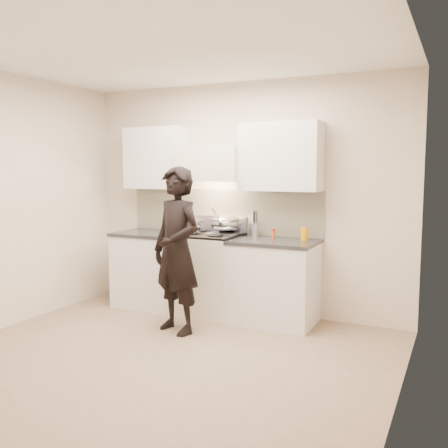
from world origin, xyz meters
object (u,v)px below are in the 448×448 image
object	(u,v)px
counter_right	(274,281)
wok	(226,223)
stove	(207,273)
person	(177,250)
utensil_crock	(254,229)

from	to	relation	value
counter_right	wok	size ratio (longest dim) A/B	1.89
stove	counter_right	distance (m)	0.83
wok	person	bearing A→B (deg)	-99.19
counter_right	utensil_crock	bearing A→B (deg)	151.31
wok	person	size ratio (longest dim) A/B	0.28
stove	person	size ratio (longest dim) A/B	0.56
counter_right	person	xyz separation A→B (m)	(-0.80, -0.73, 0.40)
utensil_crock	counter_right	bearing A→B (deg)	-28.69
person	wok	bearing A→B (deg)	99.92
utensil_crock	person	distance (m)	1.04
stove	wok	bearing A→B (deg)	39.75
stove	utensil_crock	distance (m)	0.77
wok	stove	bearing A→B (deg)	-140.25
stove	utensil_crock	size ratio (longest dim) A/B	3.27
utensil_crock	stove	bearing A→B (deg)	-162.18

